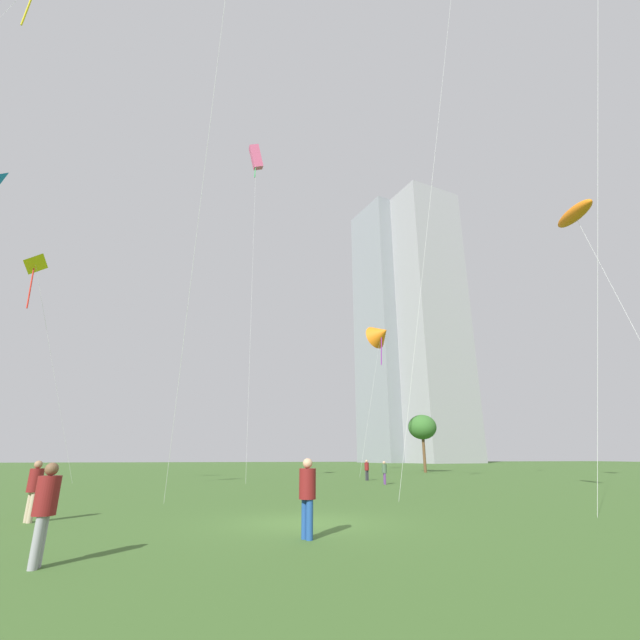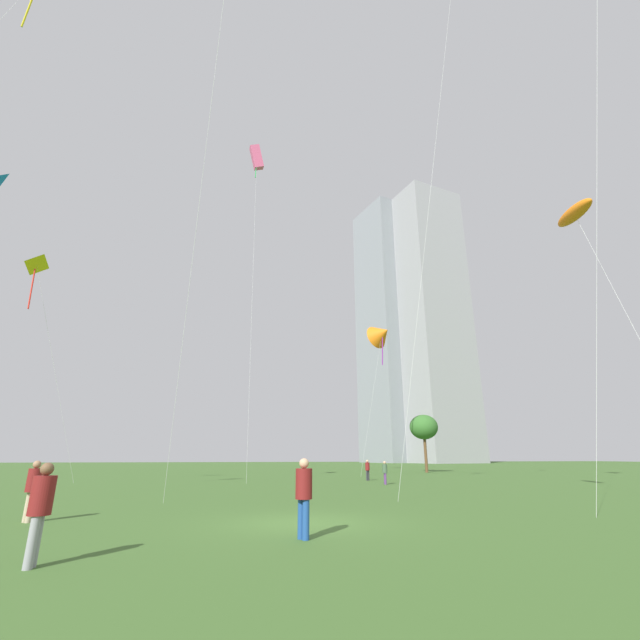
% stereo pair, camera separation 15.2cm
% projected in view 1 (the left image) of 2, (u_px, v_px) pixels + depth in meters
% --- Properties ---
extents(ground, '(280.00, 280.00, 0.00)m').
position_uv_depth(ground, '(306.00, 523.00, 12.55)').
color(ground, '#3D6028').
extents(person_standing_0, '(0.39, 0.39, 1.74)m').
position_uv_depth(person_standing_0, '(34.00, 486.00, 12.89)').
color(person_standing_0, tan).
rests_on(person_standing_0, ground).
extents(person_standing_1, '(0.35, 0.35, 1.59)m').
position_uv_depth(person_standing_1, '(367.00, 468.00, 34.76)').
color(person_standing_1, '#2D2D33').
rests_on(person_standing_1, ground).
extents(person_standing_2, '(0.39, 0.39, 1.76)m').
position_uv_depth(person_standing_2, '(45.00, 506.00, 7.75)').
color(person_standing_2, gray).
rests_on(person_standing_2, ground).
extents(person_standing_3, '(0.41, 0.41, 1.82)m').
position_uv_depth(person_standing_3, '(307.00, 492.00, 10.37)').
color(person_standing_3, '#1E478C').
rests_on(person_standing_3, ground).
extents(person_standing_4, '(0.34, 0.34, 1.54)m').
position_uv_depth(person_standing_4, '(384.00, 471.00, 29.96)').
color(person_standing_4, '#593372').
rests_on(person_standing_4, ground).
extents(kite_flying_1, '(1.60, 5.66, 32.93)m').
position_uv_depth(kite_flying_1, '(256.00, 158.00, 44.62)').
color(kite_flying_1, silver).
rests_on(kite_flying_1, ground).
extents(kite_flying_3, '(1.60, 5.90, 13.91)m').
position_uv_depth(kite_flying_3, '(574.00, 214.00, 21.29)').
color(kite_flying_3, silver).
rests_on(kite_flying_3, ground).
extents(kite_flying_5, '(4.57, 5.13, 15.56)m').
position_uv_depth(kite_flying_5, '(35.00, 269.00, 30.91)').
color(kite_flying_5, silver).
rests_on(kite_flying_5, ground).
extents(kite_flying_8, '(4.67, 3.39, 16.05)m').
position_uv_depth(kite_flying_8, '(381.00, 334.00, 46.48)').
color(kite_flying_8, silver).
rests_on(kite_flying_8, ground).
extents(park_tree_0, '(3.44, 3.44, 6.80)m').
position_uv_depth(park_tree_0, '(422.00, 427.00, 53.05)').
color(park_tree_0, brown).
rests_on(park_tree_0, ground).
extents(distant_highrise_0, '(23.49, 22.43, 85.83)m').
position_uv_depth(distant_highrise_0, '(392.00, 328.00, 143.46)').
color(distant_highrise_0, gray).
rests_on(distant_highrise_0, ground).
extents(distant_highrise_1, '(22.72, 22.17, 85.57)m').
position_uv_depth(distant_highrise_1, '(428.00, 320.00, 134.62)').
color(distant_highrise_1, '#939399').
rests_on(distant_highrise_1, ground).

